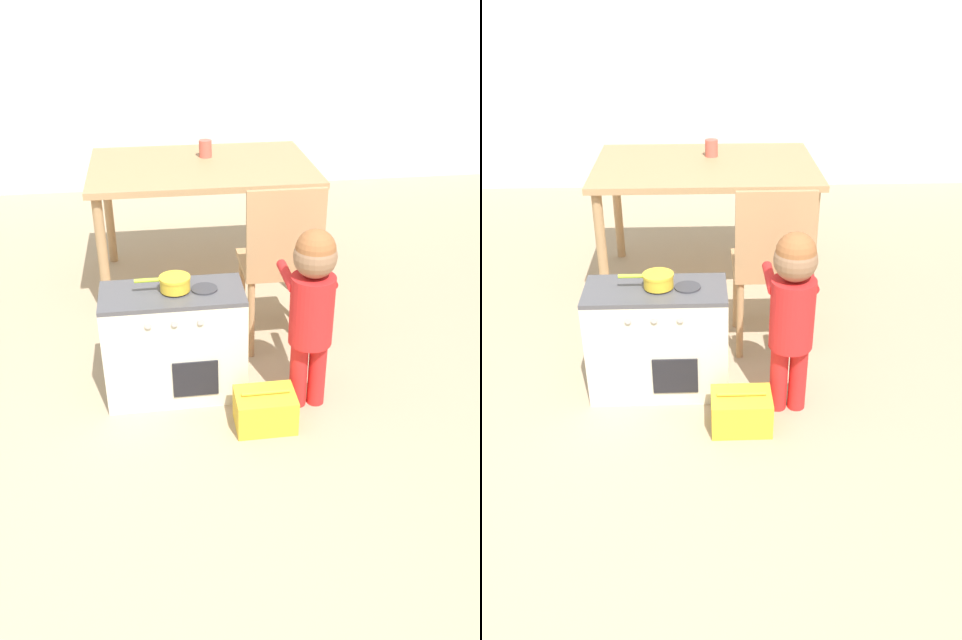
# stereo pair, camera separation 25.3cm
# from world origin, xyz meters

# --- Properties ---
(ground_plane) EXTENTS (16.00, 16.00, 0.00)m
(ground_plane) POSITION_xyz_m (0.00, 0.00, 0.00)
(ground_plane) COLOR tan
(wall_back) EXTENTS (10.00, 0.06, 2.60)m
(wall_back) POSITION_xyz_m (0.00, 4.04, 1.30)
(wall_back) COLOR silver
(wall_back) RESTS_ON ground_plane
(play_kitchen) EXTENTS (0.63, 0.31, 0.54)m
(play_kitchen) POSITION_xyz_m (0.14, 0.89, 0.26)
(play_kitchen) COLOR silver
(play_kitchen) RESTS_ON ground_plane
(toy_pot) EXTENTS (0.24, 0.14, 0.06)m
(toy_pot) POSITION_xyz_m (0.15, 0.89, 0.57)
(toy_pot) COLOR yellow
(toy_pot) RESTS_ON play_kitchen
(child_figure) EXTENTS (0.22, 0.34, 0.85)m
(child_figure) POSITION_xyz_m (0.72, 0.72, 0.54)
(child_figure) COLOR red
(child_figure) RESTS_ON ground_plane
(toy_basket) EXTENTS (0.26, 0.19, 0.18)m
(toy_basket) POSITION_xyz_m (0.50, 0.58, 0.08)
(toy_basket) COLOR gold
(toy_basket) RESTS_ON ground_plane
(dining_table) EXTENTS (1.29, 0.92, 0.76)m
(dining_table) POSITION_xyz_m (0.38, 2.06, 0.67)
(dining_table) COLOR tan
(dining_table) RESTS_ON ground_plane
(dining_chair_near) EXTENTS (0.37, 0.37, 0.89)m
(dining_chair_near) POSITION_xyz_m (0.69, 1.23, 0.48)
(dining_chair_near) COLOR tan
(dining_chair_near) RESTS_ON ground_plane
(cup_on_table) EXTENTS (0.08, 0.08, 0.10)m
(cup_on_table) POSITION_xyz_m (0.42, 2.21, 0.81)
(cup_on_table) COLOR #D15B4C
(cup_on_table) RESTS_ON dining_table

